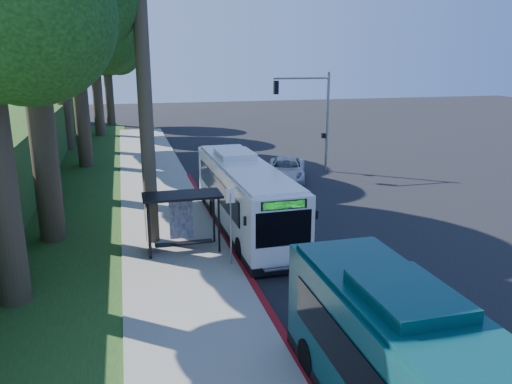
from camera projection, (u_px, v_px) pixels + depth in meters
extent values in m
plane|color=black|center=(314.00, 218.00, 25.58)|extent=(140.00, 140.00, 0.00)
cube|color=gray|center=(170.00, 229.00, 23.75)|extent=(4.50, 70.00, 0.12)
cube|color=maroon|center=(236.00, 255.00, 20.59)|extent=(0.25, 30.00, 0.13)
cube|color=#234719|center=(55.00, 209.00, 27.01)|extent=(8.00, 70.00, 0.06)
cube|color=black|center=(182.00, 195.00, 20.39)|extent=(3.20, 1.50, 0.10)
cube|color=black|center=(148.00, 228.00, 20.37)|extent=(0.06, 1.30, 2.20)
cube|color=navy|center=(181.00, 219.00, 21.37)|extent=(1.00, 0.12, 1.70)
cube|color=black|center=(184.00, 243.00, 20.84)|extent=(2.40, 0.40, 0.06)
cube|color=black|center=(148.00, 224.00, 20.94)|extent=(0.08, 0.08, 2.40)
cube|color=black|center=(214.00, 218.00, 21.64)|extent=(0.08, 0.08, 2.40)
cube|color=black|center=(150.00, 233.00, 19.83)|extent=(0.08, 0.08, 2.40)
cube|color=black|center=(219.00, 227.00, 20.52)|extent=(0.08, 0.08, 2.40)
cylinder|color=gray|center=(231.00, 231.00, 19.19)|extent=(0.06, 0.06, 3.00)
cube|color=white|center=(230.00, 196.00, 18.82)|extent=(0.35, 0.04, 0.55)
cylinder|color=gray|center=(327.00, 123.00, 35.19)|extent=(0.20, 0.20, 7.00)
cylinder|color=gray|center=(301.00, 78.00, 33.89)|extent=(4.00, 0.14, 0.14)
cube|color=black|center=(276.00, 87.00, 33.60)|extent=(0.30, 0.30, 0.90)
cube|color=black|center=(323.00, 136.00, 35.37)|extent=(0.25, 0.25, 0.35)
cylinder|color=#4C3F2D|center=(145.00, 94.00, 20.45)|extent=(0.60, 0.60, 13.00)
cylinder|color=#382B1E|center=(41.00, 124.00, 21.11)|extent=(1.10, 1.10, 10.50)
cylinder|color=#382B1E|center=(41.00, 94.00, 28.14)|extent=(1.18, 1.18, 11.90)
cylinder|color=#382B1E|center=(81.00, 101.00, 36.25)|extent=(1.06, 1.06, 9.80)
sphere|color=#0E350F|center=(73.00, 13.00, 34.68)|extent=(8.40, 8.40, 8.40)
sphere|color=#0E350F|center=(99.00, 30.00, 34.22)|extent=(5.88, 5.88, 5.88)
sphere|color=#0E350F|center=(54.00, 27.00, 35.91)|extent=(5.46, 5.46, 5.46)
cylinder|color=#382B1E|center=(62.00, 86.00, 43.03)|extent=(1.14, 1.14, 11.20)
sphere|color=#0E350F|center=(54.00, 1.00, 41.24)|extent=(9.60, 9.60, 9.60)
sphere|color=#0E350F|center=(78.00, 16.00, 40.71)|extent=(6.72, 6.72, 6.72)
sphere|color=#0E350F|center=(37.00, 14.00, 42.64)|extent=(6.24, 6.24, 6.24)
cylinder|color=#382B1E|center=(97.00, 92.00, 51.39)|extent=(1.02, 1.02, 9.10)
sphere|color=#0E350F|center=(93.00, 35.00, 49.94)|extent=(8.00, 8.00, 8.00)
sphere|color=#0E350F|center=(110.00, 46.00, 49.48)|extent=(5.60, 5.60, 5.60)
sphere|color=#0E350F|center=(80.00, 43.00, 51.10)|extent=(5.20, 5.20, 5.20)
cylinder|color=#382B1E|center=(109.00, 90.00, 59.20)|extent=(0.98, 0.98, 8.40)
sphere|color=#0E350F|center=(106.00, 45.00, 57.85)|extent=(7.00, 7.00, 7.00)
sphere|color=#0E350F|center=(119.00, 54.00, 57.47)|extent=(4.90, 4.90, 4.90)
sphere|color=#0E350F|center=(96.00, 52.00, 58.88)|extent=(4.55, 4.55, 4.55)
sphere|color=#0E350F|center=(24.00, 14.00, 13.73)|extent=(5.04, 5.04, 5.04)
cube|color=white|center=(245.00, 194.00, 23.57)|extent=(2.60, 11.50, 2.72)
cube|color=black|center=(245.00, 223.00, 23.94)|extent=(2.62, 11.56, 0.33)
cube|color=black|center=(242.00, 187.00, 23.95)|extent=(2.62, 8.98, 1.05)
cube|color=black|center=(283.00, 228.00, 18.23)|extent=(2.15, 0.14, 1.34)
cube|color=black|center=(220.00, 164.00, 28.78)|extent=(1.95, 0.14, 0.96)
cube|color=#19E533|center=(284.00, 205.00, 17.98)|extent=(1.59, 0.12, 0.27)
cube|color=white|center=(244.00, 165.00, 23.20)|extent=(2.40, 10.93, 0.11)
cube|color=white|center=(235.00, 154.00, 24.94)|extent=(1.74, 2.41, 0.33)
cylinder|color=black|center=(241.00, 248.00, 20.19)|extent=(0.30, 0.96, 0.96)
cylinder|color=black|center=(292.00, 243.00, 20.77)|extent=(0.30, 0.96, 0.96)
cylinder|color=black|center=(206.00, 197.00, 27.65)|extent=(0.30, 0.96, 0.96)
cylinder|color=black|center=(244.00, 194.00, 28.23)|extent=(0.30, 0.96, 0.96)
cube|color=black|center=(331.00, 276.00, 13.98)|extent=(1.96, 0.12, 0.96)
cube|color=#0A393B|center=(468.00, 355.00, 8.35)|extent=(2.30, 10.97, 0.12)
cube|color=#0A393B|center=(407.00, 295.00, 10.11)|extent=(1.72, 2.41, 0.34)
cylinder|color=black|center=(309.00, 357.00, 12.86)|extent=(0.29, 0.96, 0.96)
cylinder|color=black|center=(387.00, 345.00, 13.41)|extent=(0.29, 0.96, 0.96)
imported|color=silver|center=(286.00, 170.00, 33.16)|extent=(4.11, 5.83, 1.48)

